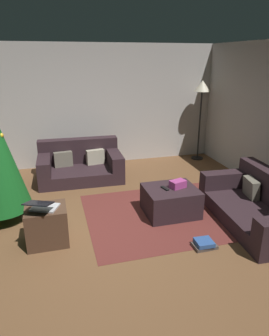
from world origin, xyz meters
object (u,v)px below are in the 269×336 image
object	(u,v)px
gift_box	(178,184)
side_table	(47,225)
laptop	(43,206)
couch_left	(80,165)
corner_lamp	(202,92)
tv_remote	(165,188)
ottoman	(170,201)
book_stack	(204,244)
couch_right	(261,205)

from	to	relation	value
gift_box	side_table	bearing A→B (deg)	-170.50
gift_box	laptop	distance (m)	2.02
couch_left	gift_box	world-z (taller)	couch_left
gift_box	corner_lamp	xyz separation A→B (m)	(1.55, 2.40, 1.08)
tv_remote	side_table	world-z (taller)	side_table
ottoman	side_table	size ratio (longest dim) A/B	1.52
book_stack	corner_lamp	distance (m)	4.03
laptop	book_stack	world-z (taller)	laptop
couch_left	laptop	distance (m)	2.40
ottoman	gift_box	distance (m)	0.29
book_stack	couch_right	bearing A→B (deg)	19.71
ottoman	book_stack	size ratio (longest dim) A/B	2.63
couch_left	side_table	distance (m)	2.33
tv_remote	laptop	distance (m)	1.82
ottoman	laptop	world-z (taller)	laptop
couch_left	couch_right	bearing A→B (deg)	135.18
couch_right	ottoman	xyz separation A→B (m)	(-1.18, 0.59, -0.05)
ottoman	tv_remote	size ratio (longest dim) A/B	4.95
couch_left	couch_right	xyz separation A→B (m)	(2.37, -2.50, -0.01)
gift_box	couch_right	bearing A→B (deg)	-28.81
tv_remote	laptop	bearing A→B (deg)	178.27
couch_right	laptop	xyz separation A→B (m)	(-3.06, 0.21, 0.31)
ottoman	book_stack	bearing A→B (deg)	-85.26
laptop	gift_box	bearing A→B (deg)	10.86
couch_left	ottoman	bearing A→B (deg)	123.59
couch_left	side_table	bearing A→B (deg)	75.19
couch_right	side_table	distance (m)	3.04
couch_right	ottoman	distance (m)	1.32
gift_box	corner_lamp	world-z (taller)	corner_lamp
gift_box	laptop	bearing A→B (deg)	-169.14
tv_remote	ottoman	bearing A→B (deg)	-14.59
tv_remote	side_table	xyz separation A→B (m)	(-1.75, -0.33, -0.18)
corner_lamp	couch_right	bearing A→B (deg)	-99.02
side_table	book_stack	size ratio (longest dim) A/B	1.73
corner_lamp	ottoman	bearing A→B (deg)	-124.58
side_table	book_stack	xyz separation A→B (m)	(1.93, -0.66, -0.21)
couch_left	book_stack	world-z (taller)	couch_left
couch_right	tv_remote	xyz separation A→B (m)	(-1.28, 0.59, 0.17)
tv_remote	corner_lamp	xyz separation A→B (m)	(1.76, 2.40, 1.13)
couch_right	couch_left	bearing A→B (deg)	47.57
couch_right	gift_box	world-z (taller)	couch_right
gift_box	corner_lamp	size ratio (longest dim) A/B	0.13
couch_left	laptop	bearing A→B (deg)	75.00
couch_left	ottoman	world-z (taller)	couch_left
couch_left	tv_remote	world-z (taller)	couch_left
laptop	corner_lamp	distance (m)	4.60
ottoman	book_stack	xyz separation A→B (m)	(0.08, -0.98, -0.16)
couch_left	side_table	xyz separation A→B (m)	(-0.66, -2.23, -0.02)
couch_right	corner_lamp	distance (m)	3.29
tv_remote	corner_lamp	world-z (taller)	corner_lamp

